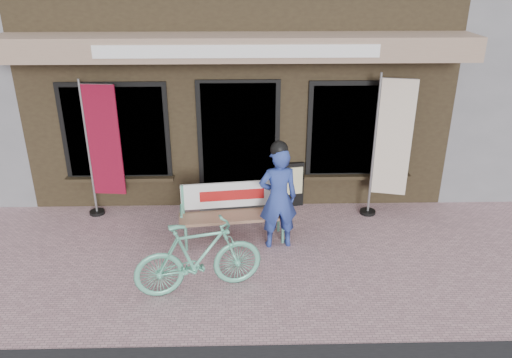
{
  "coord_description": "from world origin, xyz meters",
  "views": [
    {
      "loc": [
        0.09,
        -5.81,
        3.88
      ],
      "look_at": [
        0.25,
        0.7,
        1.05
      ],
      "focal_mm": 35.0,
      "sensor_mm": 36.0,
      "label": 1
    }
  ],
  "objects_px": {
    "person": "(278,196)",
    "nobori_red": "(102,148)",
    "bicycle": "(199,257)",
    "menu_stand": "(292,184)",
    "nobori_cream": "(390,146)",
    "bench": "(233,207)"
  },
  "relations": [
    {
      "from": "nobori_cream",
      "to": "menu_stand",
      "type": "distance_m",
      "value": 1.74
    },
    {
      "from": "nobori_red",
      "to": "nobori_cream",
      "type": "distance_m",
      "value": 4.56
    },
    {
      "from": "nobori_red",
      "to": "nobori_cream",
      "type": "xyz_separation_m",
      "value": [
        4.56,
        -0.14,
        0.05
      ]
    },
    {
      "from": "nobori_red",
      "to": "menu_stand",
      "type": "bearing_deg",
      "value": 10.14
    },
    {
      "from": "bench",
      "to": "nobori_cream",
      "type": "xyz_separation_m",
      "value": [
        2.48,
        0.69,
        0.71
      ]
    },
    {
      "from": "person",
      "to": "bicycle",
      "type": "relative_size",
      "value": 1.01
    },
    {
      "from": "bench",
      "to": "nobori_cream",
      "type": "distance_m",
      "value": 2.67
    },
    {
      "from": "bicycle",
      "to": "nobori_cream",
      "type": "relative_size",
      "value": 0.69
    },
    {
      "from": "person",
      "to": "nobori_red",
      "type": "height_order",
      "value": "nobori_red"
    },
    {
      "from": "bench",
      "to": "nobori_red",
      "type": "height_order",
      "value": "nobori_red"
    },
    {
      "from": "bicycle",
      "to": "nobori_cream",
      "type": "bearing_deg",
      "value": -70.19
    },
    {
      "from": "bicycle",
      "to": "person",
      "type": "bearing_deg",
      "value": -59.5
    },
    {
      "from": "person",
      "to": "menu_stand",
      "type": "relative_size",
      "value": 2.06
    },
    {
      "from": "bicycle",
      "to": "nobori_red",
      "type": "relative_size",
      "value": 0.72
    },
    {
      "from": "person",
      "to": "bicycle",
      "type": "bearing_deg",
      "value": -142.68
    },
    {
      "from": "nobori_cream",
      "to": "menu_stand",
      "type": "relative_size",
      "value": 2.98
    },
    {
      "from": "nobori_red",
      "to": "menu_stand",
      "type": "distance_m",
      "value": 3.17
    },
    {
      "from": "nobori_cream",
      "to": "menu_stand",
      "type": "height_order",
      "value": "nobori_cream"
    },
    {
      "from": "nobori_cream",
      "to": "bicycle",
      "type": "bearing_deg",
      "value": -131.52
    },
    {
      "from": "nobori_cream",
      "to": "nobori_red",
      "type": "bearing_deg",
      "value": -168.04
    },
    {
      "from": "bicycle",
      "to": "menu_stand",
      "type": "bearing_deg",
      "value": -45.4
    },
    {
      "from": "person",
      "to": "nobori_cream",
      "type": "relative_size",
      "value": 0.69
    }
  ]
}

